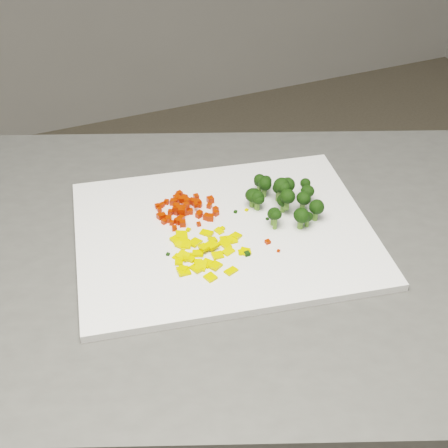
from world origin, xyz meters
name	(u,v)px	position (x,y,z in m)	size (l,w,h in m)	color
counter_block	(229,429)	(-0.23, -0.08, 0.45)	(0.91, 0.64, 0.90)	#4B4A48
cutting_board	(224,232)	(-0.24, -0.05, 0.91)	(0.42, 0.33, 0.01)	white
carrot_pile	(186,206)	(-0.27, 0.00, 0.92)	(0.09, 0.09, 0.03)	red
pepper_pile	(208,249)	(-0.28, -0.09, 0.92)	(0.11, 0.11, 0.01)	#E6BB0C
broccoli_pile	(284,193)	(-0.13, -0.04, 0.94)	(0.11, 0.11, 0.05)	black
carrot_cube_0	(173,202)	(-0.28, 0.03, 0.92)	(0.01, 0.01, 0.01)	red
carrot_cube_1	(196,203)	(-0.25, 0.01, 0.92)	(0.01, 0.01, 0.01)	red
carrot_cube_2	(174,228)	(-0.30, -0.03, 0.91)	(0.01, 0.01, 0.01)	red
carrot_cube_3	(163,216)	(-0.31, 0.00, 0.92)	(0.01, 0.01, 0.01)	red
carrot_cube_4	(183,223)	(-0.29, -0.02, 0.92)	(0.01, 0.01, 0.01)	red
carrot_cube_5	(199,215)	(-0.26, -0.01, 0.91)	(0.01, 0.01, 0.01)	red
carrot_cube_6	(176,198)	(-0.28, 0.04, 0.91)	(0.01, 0.01, 0.01)	red
carrot_cube_7	(183,211)	(-0.28, 0.00, 0.92)	(0.01, 0.01, 0.01)	red
carrot_cube_8	(182,200)	(-0.27, 0.02, 0.92)	(0.01, 0.01, 0.01)	red
carrot_cube_9	(207,217)	(-0.25, -0.02, 0.92)	(0.01, 0.01, 0.01)	red
carrot_cube_10	(183,223)	(-0.29, -0.02, 0.91)	(0.01, 0.01, 0.01)	red
carrot_cube_11	(176,206)	(-0.29, 0.01, 0.92)	(0.01, 0.01, 0.01)	red
carrot_cube_12	(167,202)	(-0.29, 0.04, 0.91)	(0.01, 0.01, 0.01)	red
carrot_cube_13	(210,200)	(-0.23, 0.01, 0.92)	(0.01, 0.01, 0.01)	red
carrot_cube_14	(216,209)	(-0.23, -0.01, 0.91)	(0.01, 0.01, 0.01)	red
carrot_cube_15	(194,203)	(-0.25, 0.02, 0.91)	(0.01, 0.01, 0.01)	red
carrot_cube_16	(186,205)	(-0.27, 0.00, 0.92)	(0.01, 0.01, 0.01)	red
carrot_cube_17	(200,213)	(-0.26, -0.01, 0.91)	(0.01, 0.01, 0.01)	red
carrot_cube_18	(169,220)	(-0.30, -0.01, 0.92)	(0.01, 0.01, 0.01)	red
carrot_cube_19	(187,201)	(-0.27, 0.02, 0.92)	(0.01, 0.01, 0.01)	red
carrot_cube_20	(164,222)	(-0.31, -0.01, 0.91)	(0.01, 0.01, 0.01)	red
carrot_cube_21	(179,208)	(-0.28, 0.00, 0.92)	(0.01, 0.01, 0.01)	red
carrot_cube_22	(196,197)	(-0.25, 0.03, 0.91)	(0.01, 0.01, 0.01)	red
carrot_cube_23	(168,219)	(-0.30, 0.00, 0.92)	(0.01, 0.01, 0.01)	red
carrot_cube_24	(200,205)	(-0.25, 0.01, 0.91)	(0.01, 0.01, 0.01)	red
carrot_cube_25	(172,223)	(-0.30, -0.01, 0.91)	(0.01, 0.01, 0.01)	red
carrot_cube_26	(181,211)	(-0.28, 0.00, 0.92)	(0.01, 0.01, 0.01)	red
carrot_cube_27	(190,211)	(-0.27, 0.00, 0.92)	(0.01, 0.01, 0.01)	red
carrot_cube_28	(210,218)	(-0.25, -0.03, 0.92)	(0.01, 0.01, 0.01)	red
carrot_cube_29	(183,209)	(-0.28, 0.00, 0.92)	(0.01, 0.01, 0.01)	red
carrot_cube_30	(161,206)	(-0.30, 0.03, 0.91)	(0.01, 0.01, 0.01)	red
carrot_cube_31	(176,201)	(-0.28, 0.03, 0.92)	(0.01, 0.01, 0.01)	red
carrot_cube_32	(192,201)	(-0.26, 0.03, 0.91)	(0.01, 0.01, 0.01)	red
carrot_cube_33	(209,206)	(-0.24, 0.00, 0.91)	(0.01, 0.01, 0.01)	red
carrot_cube_34	(162,204)	(-0.30, 0.03, 0.91)	(0.01, 0.01, 0.01)	red
carrot_cube_35	(199,214)	(-0.26, -0.01, 0.91)	(0.01, 0.01, 0.01)	red
carrot_cube_36	(181,219)	(-0.29, -0.01, 0.92)	(0.01, 0.01, 0.01)	red
carrot_cube_37	(186,200)	(-0.26, 0.03, 0.92)	(0.01, 0.01, 0.01)	red
carrot_cube_38	(184,198)	(-0.26, 0.04, 0.92)	(0.01, 0.01, 0.01)	red
carrot_cube_39	(188,200)	(-0.26, 0.02, 0.92)	(0.01, 0.01, 0.01)	red
carrot_cube_40	(198,203)	(-0.25, 0.02, 0.92)	(0.01, 0.01, 0.01)	red
carrot_cube_41	(175,209)	(-0.29, 0.01, 0.92)	(0.01, 0.01, 0.01)	red
carrot_cube_42	(186,212)	(-0.27, 0.00, 0.92)	(0.01, 0.01, 0.01)	red
carrot_cube_43	(177,198)	(-0.27, 0.04, 0.92)	(0.01, 0.01, 0.01)	red
carrot_cube_44	(179,221)	(-0.29, -0.02, 0.92)	(0.01, 0.01, 0.01)	red
carrot_cube_45	(159,210)	(-0.31, 0.02, 0.91)	(0.01, 0.01, 0.01)	red
carrot_cube_46	(192,201)	(-0.26, 0.02, 0.92)	(0.01, 0.01, 0.01)	red
carrot_cube_47	(181,213)	(-0.28, 0.00, 0.91)	(0.01, 0.01, 0.01)	red
carrot_cube_48	(199,224)	(-0.27, -0.03, 0.91)	(0.01, 0.01, 0.01)	red
carrot_cube_49	(177,196)	(-0.27, 0.04, 0.91)	(0.01, 0.01, 0.01)	red
carrot_cube_50	(157,206)	(-0.31, 0.03, 0.91)	(0.01, 0.01, 0.01)	red
carrot_cube_51	(190,211)	(-0.27, 0.00, 0.91)	(0.01, 0.01, 0.01)	red
carrot_cube_52	(216,213)	(-0.23, -0.02, 0.91)	(0.01, 0.01, 0.01)	red
carrot_cube_53	(160,216)	(-0.31, 0.01, 0.92)	(0.01, 0.01, 0.01)	red
carrot_cube_54	(177,213)	(-0.29, 0.01, 0.91)	(0.01, 0.01, 0.01)	red
carrot_cube_55	(196,205)	(-0.26, 0.00, 0.92)	(0.01, 0.01, 0.01)	red
carrot_cube_56	(170,212)	(-0.29, 0.01, 0.91)	(0.01, 0.01, 0.01)	red
carrot_cube_57	(178,221)	(-0.29, -0.02, 0.92)	(0.01, 0.01, 0.01)	red
carrot_cube_58	(179,194)	(-0.27, 0.05, 0.92)	(0.01, 0.01, 0.01)	red
pepper_chunk_0	(244,251)	(-0.23, -0.11, 0.91)	(0.01, 0.01, 0.00)	#E6BB0C
pepper_chunk_1	(225,243)	(-0.25, -0.08, 0.91)	(0.02, 0.01, 0.00)	#E6BB0C
pepper_chunk_2	(196,268)	(-0.30, -0.12, 0.91)	(0.02, 0.01, 0.00)	#E6BB0C
pepper_chunk_3	(177,240)	(-0.31, -0.05, 0.91)	(0.01, 0.02, 0.00)	#E6BB0C
pepper_chunk_4	(228,251)	(-0.25, -0.10, 0.91)	(0.02, 0.01, 0.00)	#E6BB0C
pepper_chunk_5	(213,240)	(-0.26, -0.08, 0.92)	(0.01, 0.01, 0.00)	#E6BB0C
pepper_chunk_6	(181,246)	(-0.30, -0.07, 0.91)	(0.02, 0.01, 0.00)	#E6BB0C
pepper_chunk_7	(183,269)	(-0.32, -0.11, 0.91)	(0.01, 0.01, 0.00)	#E6BB0C
pepper_chunk_8	(218,255)	(-0.27, -0.11, 0.91)	(0.01, 0.02, 0.00)	#E6BB0C
pepper_chunk_9	(207,233)	(-0.26, -0.05, 0.91)	(0.02, 0.01, 0.00)	#E6BB0C
pepper_chunk_10	(195,242)	(-0.28, -0.07, 0.91)	(0.02, 0.01, 0.00)	#E6BB0C
pepper_chunk_11	(204,247)	(-0.28, -0.09, 0.92)	(0.01, 0.01, 0.00)	#E6BB0C
pepper_chunk_12	(231,271)	(-0.26, -0.14, 0.91)	(0.02, 0.01, 0.00)	#E6BB0C
pepper_chunk_13	(219,231)	(-0.24, -0.06, 0.91)	(0.01, 0.01, 0.00)	#E6BB0C
pepper_chunk_14	(212,245)	(-0.27, -0.09, 0.92)	(0.02, 0.02, 0.00)	#E6BB0C
pepper_chunk_15	(198,262)	(-0.30, -0.11, 0.91)	(0.01, 0.01, 0.00)	#E6BB0C
pepper_chunk_16	(183,256)	(-0.31, -0.09, 0.91)	(0.02, 0.01, 0.00)	#E6BB0C
pepper_chunk_17	(232,240)	(-0.23, -0.08, 0.91)	(0.02, 0.01, 0.00)	#E6BB0C
pepper_chunk_18	(198,253)	(-0.29, -0.09, 0.91)	(0.01, 0.02, 0.00)	#E6BB0C
pepper_chunk_19	(201,266)	(-0.29, -0.12, 0.91)	(0.02, 0.01, 0.00)	#E6BB0C
pepper_chunk_20	(215,266)	(-0.28, -0.12, 0.91)	(0.01, 0.02, 0.00)	#E6BB0C
pepper_chunk_21	(184,271)	(-0.32, -0.12, 0.91)	(0.02, 0.02, 0.00)	#E6BB0C
pepper_chunk_22	(182,235)	(-0.30, -0.05, 0.91)	(0.02, 0.02, 0.00)	#E6BB0C
pepper_chunk_23	(207,263)	(-0.29, -0.11, 0.91)	(0.01, 0.01, 0.00)	#E6BB0C
pepper_chunk_24	(210,277)	(-0.29, -0.14, 0.91)	(0.01, 0.01, 0.00)	#E6BB0C
pepper_chunk_25	(188,257)	(-0.30, -0.09, 0.91)	(0.02, 0.02, 0.00)	#E6BB0C
pepper_chunk_26	(182,242)	(-0.30, -0.06, 0.91)	(0.02, 0.02, 0.00)	#E6BB0C
pepper_chunk_27	(179,258)	(-0.32, -0.09, 0.91)	(0.02, 0.01, 0.00)	#E6BB0C
pepper_chunk_28	(226,239)	(-0.24, -0.08, 0.91)	(0.02, 0.01, 0.00)	#E6BB0C
pepper_chunk_29	(226,246)	(-0.25, -0.09, 0.91)	(0.01, 0.01, 0.00)	#E6BB0C
pepper_chunk_30	(179,262)	(-0.32, -0.10, 0.91)	(0.01, 0.01, 0.00)	#E6BB0C
pepper_chunk_31	(186,245)	(-0.30, -0.07, 0.91)	(0.01, 0.01, 0.00)	#E6BB0C
pepper_chunk_32	(236,236)	(-0.23, -0.08, 0.91)	(0.01, 0.01, 0.00)	#E6BB0C
pepper_chunk_33	(245,252)	(-0.23, -0.11, 0.91)	(0.02, 0.01, 0.00)	#E6BB0C
broccoli_floret_0	(307,195)	(-0.09, -0.04, 0.93)	(0.03, 0.03, 0.03)	black
broccoli_floret_1	(316,211)	(-0.10, -0.08, 0.93)	(0.03, 0.03, 0.03)	black
broccoli_floret_2	(287,187)	(-0.12, -0.02, 0.94)	(0.03, 0.03, 0.03)	black
broccoli_floret_3	(275,220)	(-0.17, -0.08, 0.93)	(0.02, 0.02, 0.03)	black
broccoli_floret_4	(253,198)	(-0.17, -0.02, 0.93)	(0.03, 0.03, 0.03)	black
broccoli_floret_5	(257,201)	(-0.17, -0.03, 0.93)	(0.03, 0.03, 0.03)	black
broccoli_floret_6	(264,188)	(-0.15, 0.00, 0.93)	(0.03, 0.03, 0.03)	black
broccoli_floret_7	(287,200)	(-0.14, -0.06, 0.94)	(0.03, 0.03, 0.03)	black
broccoli_floret_8	(273,217)	(-0.16, -0.07, 0.92)	(0.03, 0.03, 0.03)	black
broccoli_floret_9	(258,202)	(-0.17, -0.03, 0.92)	(0.03, 0.03, 0.03)	black
broccoli_floret_10	(305,186)	(-0.08, -0.02, 0.92)	(0.02, 0.02, 0.02)	black
broccoli_floret_11	(278,192)	(-0.13, -0.02, 0.93)	(0.03, 0.03, 0.03)	black
broccoli_floret_12	(307,220)	(-0.12, -0.09, 0.92)	(0.02, 0.02, 0.02)	black
broccoli_floret_13	(265,184)	(-0.14, 0.01, 0.92)	(0.03, 0.03, 0.03)	black
broccoli_floret_14	(259,185)	(-0.15, 0.01, 0.93)	(0.02, 0.02, 0.03)	black
broccoli_floret_15	(283,192)	(-0.13, -0.04, 0.94)	(0.02, 0.02, 0.03)	black
broccoli_floret_16	(301,219)	(-0.13, -0.09, 0.93)	(0.03, 0.03, 0.03)	black
broccoli_floret_17	(281,189)	(-0.14, -0.03, 0.94)	(0.03, 0.03, 0.03)	black
broccoli_floret_18	(259,184)	(-0.15, 0.01, 0.92)	(0.02, 0.02, 0.02)	black
broccoli_floret_19	(303,203)	(-0.11, -0.06, 0.93)	(0.03, 0.03, 0.03)	black
broccoli_floret_20	(283,204)	(-0.14, -0.05, 0.93)	(0.03, 0.03, 0.03)	black
stray_bit_0	(247,210)	(-0.19, -0.03, 0.91)	(0.00, 0.00, 0.00)	#E6BB0C
stray_bit_1	(235,212)	(-0.20, -0.02, 0.91)	(0.00, 0.00, 0.00)	black
stray_bit_2	(179,210)	(-0.28, 0.01, 0.91)	(0.01, 0.01, 0.00)	red
stray_bit_3	(188,230)	(-0.28, -0.04, 0.91)	(0.01, 0.01, 0.00)	#E6BB0C
stray_bit_4	(181,220)	(-0.29, -0.01, 0.91)	(0.01, 0.01, 0.00)	#E6BB0C
stray_bit_5	(179,211)	(-0.28, 0.01, 0.91)	(0.00, 0.00, 0.00)	black
stray_bit_6	(192,260)	(-0.30, -0.10, 0.91)	(0.01, 0.01, 0.00)	#E6BB0C
stray_bit_7	(183,221)	(-0.28, -0.01, 0.91)	(0.00, 0.00, 0.00)	#E6BB0C
stray_bit_8	(247,254)	(-0.23, -0.12, 0.91)	(0.01, 0.01, 0.00)	black
stray_bit_9	(222,229)	(-0.24, -0.05, 0.91)	(0.01, 0.01, 0.00)	#E6BB0C
stray_bit_10	(279,251)	(-0.18, -0.13, 0.91)	(0.00, 0.00, 0.00)	red
stray_bit_11	(268,242)	(-0.19, -0.11, 0.91)	(0.01, 0.01, 0.00)	red
stray_bit_12	(168,254)	(-0.33, -0.08, 0.91)	(0.00, 0.00, 0.00)	black
stray_bit_13	(267,219)	(-0.17, -0.06, 0.91)	(0.00, 0.00, 0.00)	black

